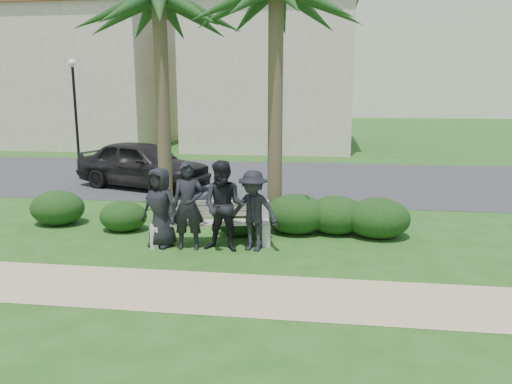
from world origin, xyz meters
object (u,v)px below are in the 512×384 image
palm_left (159,0)px  car_a (143,164)px  man_c (224,206)px  park_bench (211,226)px  man_a (160,207)px  man_b (188,206)px  man_d (253,211)px  street_lamp (74,91)px

palm_left → car_a: bearing=117.8°
man_c → park_bench: bearing=140.1°
man_a → palm_left: 4.62m
man_b → man_d: (1.23, 0.09, -0.08)m
man_a → car_a: man_a is taller
street_lamp → park_bench: bearing=-52.8°
park_bench → palm_left: (-1.48, 1.71, 4.54)m
man_b → street_lamp: bearing=117.9°
street_lamp → man_d: 15.25m
park_bench → car_a: bearing=112.0°
street_lamp → car_a: bearing=-49.1°
man_a → man_b: size_ratio=0.92×
park_bench → car_a: car_a is taller
man_b → palm_left: 4.70m
park_bench → man_b: man_b is taller
man_c → car_a: (-3.73, 5.74, -0.13)m
park_bench → car_a: 6.35m
park_bench → man_a: 1.07m
park_bench → palm_left: size_ratio=0.41×
man_c → man_d: (0.54, 0.10, -0.09)m
park_bench → car_a: size_ratio=0.56×
park_bench → man_a: (-0.94, -0.29, 0.41)m
park_bench → man_b: (-0.35, -0.37, 0.48)m
man_a → palm_left: size_ratio=0.26×
man_a → man_d: (1.81, 0.01, -0.01)m
car_a → man_a: bearing=-137.7°
park_bench → man_c: (0.34, -0.38, 0.50)m
palm_left → park_bench: bearing=-49.2°
man_d → car_a: man_d is taller
park_bench → man_d: 1.00m
palm_left → man_d: bearing=-40.3°
man_a → man_c: 1.28m
man_b → man_c: man_c is taller
park_bench → man_b: size_ratio=1.42×
street_lamp → car_a: street_lamp is taller
man_c → man_d: bearing=18.6°
palm_left → man_b: bearing=-61.6°
palm_left → car_a: (-1.92, 3.65, -4.17)m
park_bench → palm_left: palm_left is taller
man_c → car_a: size_ratio=0.40×
street_lamp → car_a: 8.33m
street_lamp → man_c: (9.00, -11.80, -2.08)m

